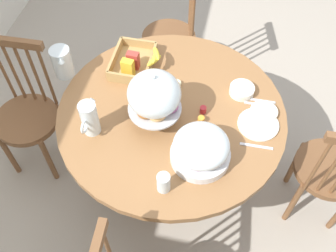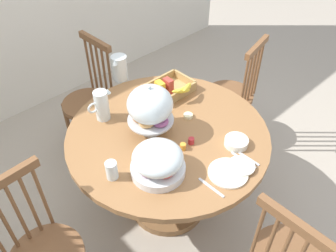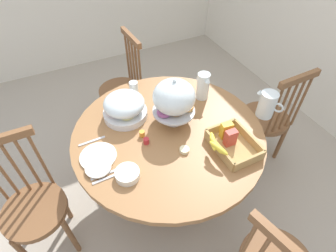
{
  "view_description": "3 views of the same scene",
  "coord_description": "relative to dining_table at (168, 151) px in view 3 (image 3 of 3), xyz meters",
  "views": [
    {
      "loc": [
        -1.37,
        -0.26,
        2.43
      ],
      "look_at": [
        -0.17,
        -0.0,
        0.74
      ],
      "focal_mm": 41.98,
      "sensor_mm": 36.0,
      "label": 1
    },
    {
      "loc": [
        -1.15,
        -1.15,
        2.19
      ],
      "look_at": [
        -0.07,
        -0.0,
        0.79
      ],
      "focal_mm": 37.12,
      "sensor_mm": 36.0,
      "label": 2
    },
    {
      "loc": [
        1.02,
        -0.53,
        2.0
      ],
      "look_at": [
        -0.07,
        -0.0,
        0.79
      ],
      "focal_mm": 28.57,
      "sensor_mm": 36.0,
      "label": 3
    }
  ],
  "objects": [
    {
      "name": "jam_jar_apricot",
      "position": [
        -0.04,
        -0.17,
        0.22
      ],
      "size": [
        0.04,
        0.04,
        0.04
      ],
      "primitive_type": "cylinder",
      "color": "orange",
      "rests_on": "dining_table"
    },
    {
      "name": "windsor_chair_near_window",
      "position": [
        -0.01,
        0.93,
        -0.09
      ],
      "size": [
        0.4,
        0.4,
        0.97
      ],
      "color": "brown",
      "rests_on": "ground_plane"
    },
    {
      "name": "ground_plane",
      "position": [
        0.07,
        0.0,
        -0.54
      ],
      "size": [
        10.0,
        10.0,
        0.0
      ],
      "primitive_type": "plane",
      "color": "#A89E8E"
    },
    {
      "name": "windsor_chair_facing_door",
      "position": [
        -0.02,
        -0.93,
        -0.09
      ],
      "size": [
        0.4,
        0.4,
        0.97
      ],
      "color": "brown",
      "rests_on": "ground_plane"
    },
    {
      "name": "cereal_basket",
      "position": [
        0.29,
        0.28,
        0.24
      ],
      "size": [
        0.32,
        0.3,
        0.12
      ],
      "color": "tan",
      "rests_on": "dining_table"
    },
    {
      "name": "fruit_platter_covered",
      "position": [
        -0.26,
        -0.2,
        0.29
      ],
      "size": [
        0.3,
        0.3,
        0.18
      ],
      "color": "silver",
      "rests_on": "dining_table"
    },
    {
      "name": "drinking_glass",
      "position": [
        -0.46,
        -0.06,
        0.26
      ],
      "size": [
        0.06,
        0.06,
        0.11
      ],
      "primitive_type": "cylinder",
      "color": "silver",
      "rests_on": "dining_table"
    },
    {
      "name": "table_knife",
      "position": [
        0.15,
        -0.47,
        0.2
      ],
      "size": [
        0.02,
        0.17,
        0.01
      ],
      "primitive_type": "cube",
      "rotation": [
        0.0,
        0.0,
        4.73
      ],
      "color": "silver",
      "rests_on": "dining_table"
    },
    {
      "name": "china_plate_large",
      "position": [
        0.01,
        -0.47,
        0.21
      ],
      "size": [
        0.22,
        0.22,
        0.01
      ],
      "primitive_type": "cylinder",
      "color": "white",
      "rests_on": "dining_table"
    },
    {
      "name": "butter_dish",
      "position": [
        0.19,
        0.02,
        0.21
      ],
      "size": [
        0.06,
        0.06,
        0.02
      ],
      "primitive_type": "cylinder",
      "color": "beige",
      "rests_on": "dining_table"
    },
    {
      "name": "milk_pitcher",
      "position": [
        0.15,
        0.67,
        0.29
      ],
      "size": [
        0.19,
        0.12,
        0.19
      ],
      "color": "silver",
      "rests_on": "dining_table"
    },
    {
      "name": "jam_jar_strawberry",
      "position": [
        0.03,
        -0.17,
        0.22
      ],
      "size": [
        0.04,
        0.04,
        0.04
      ],
      "primitive_type": "cylinder",
      "color": "#B7282D",
      "rests_on": "dining_table"
    },
    {
      "name": "windsor_chair_by_cabinet",
      "position": [
        -0.93,
        -0.03,
        -0.09
      ],
      "size": [
        0.4,
        0.4,
        0.97
      ],
      "color": "brown",
      "rests_on": "ground_plane"
    },
    {
      "name": "cereal_bowl",
      "position": [
        0.22,
        -0.36,
        0.22
      ],
      "size": [
        0.14,
        0.14,
        0.04
      ],
      "primitive_type": "cylinder",
      "color": "white",
      "rests_on": "dining_table"
    },
    {
      "name": "pastry_stand_with_dome",
      "position": [
        -0.07,
        0.08,
        0.4
      ],
      "size": [
        0.28,
        0.28,
        0.34
      ],
      "color": "silver",
      "rests_on": "dining_table"
    },
    {
      "name": "dining_table",
      "position": [
        0.0,
        0.0,
        0.0
      ],
      "size": [
        1.26,
        1.26,
        0.74
      ],
      "color": "olive",
      "rests_on": "ground_plane"
    },
    {
      "name": "orange_juice_pitcher",
      "position": [
        -0.21,
        0.38,
        0.3
      ],
      "size": [
        0.17,
        0.09,
        0.2
      ],
      "color": "silver",
      "rests_on": "dining_table"
    },
    {
      "name": "china_plate_small",
      "position": [
        0.1,
        -0.49,
        0.22
      ],
      "size": [
        0.15,
        0.15,
        0.01
      ],
      "primitive_type": "cylinder",
      "color": "white",
      "rests_on": "china_plate_large"
    },
    {
      "name": "soup_spoon",
      "position": [
        -0.13,
        -0.47,
        0.2
      ],
      "size": [
        0.02,
        0.17,
        0.01
      ],
      "primitive_type": "cube",
      "rotation": [
        0.0,
        0.0,
        4.73
      ],
      "color": "silver",
      "rests_on": "dining_table"
    },
    {
      "name": "dinner_fork",
      "position": [
        0.18,
        -0.47,
        0.2
      ],
      "size": [
        0.02,
        0.17,
        0.01
      ],
      "primitive_type": "cube",
      "rotation": [
        0.0,
        0.0,
        4.73
      ],
      "color": "silver",
      "rests_on": "dining_table"
    }
  ]
}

